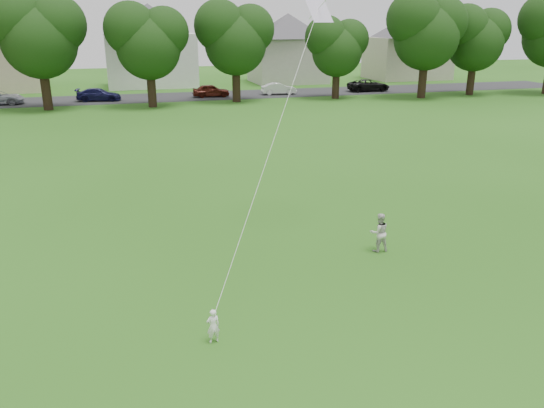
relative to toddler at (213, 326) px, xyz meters
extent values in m
plane|color=#235513|center=(2.14, 0.41, -0.41)|extent=(160.00, 160.00, 0.00)
cube|color=#2D2D30|center=(2.14, 42.41, -0.41)|extent=(90.00, 7.00, 0.01)
imported|color=white|center=(0.00, 0.00, 0.00)|extent=(0.32, 0.24, 0.82)
imported|color=beige|center=(5.84, 3.57, 0.21)|extent=(0.63, 0.50, 1.25)
plane|color=silver|center=(4.76, 6.60, 6.83)|extent=(1.17, 0.92, 0.84)
cylinder|color=white|center=(2.38, 3.30, 3.50)|extent=(0.01, 0.01, 10.50)
cylinder|color=black|center=(-7.35, 37.11, 1.42)|extent=(0.75, 0.75, 3.66)
cylinder|color=black|center=(1.06, 36.40, 1.24)|extent=(0.72, 0.72, 3.31)
cylinder|color=black|center=(8.65, 37.61, 1.30)|extent=(0.73, 0.73, 3.42)
cylinder|color=black|center=(18.18, 37.26, 1.05)|extent=(0.69, 0.69, 2.92)
cylinder|color=black|center=(26.24, 35.35, 1.46)|extent=(0.76, 0.76, 3.74)
cylinder|color=black|center=(32.15, 36.12, 1.25)|extent=(0.73, 0.73, 3.33)
imported|color=#13133C|center=(-3.45, 41.41, 0.17)|extent=(4.11, 2.05, 1.15)
imported|color=#501910|center=(6.94, 41.41, 0.20)|extent=(3.60, 1.54, 1.21)
imported|color=silver|center=(13.77, 41.41, 0.17)|extent=(3.55, 1.49, 1.14)
imported|color=black|center=(23.63, 41.41, 0.21)|extent=(4.44, 2.08, 1.23)
cube|color=white|center=(2.14, 52.41, 2.44)|extent=(9.61, 6.79, 5.70)
pyramid|color=#4B484D|center=(2.14, 52.41, 8.43)|extent=(13.87, 13.87, 3.14)
cube|color=#B9B6A6|center=(18.14, 52.41, 2.13)|extent=(8.29, 7.26, 5.09)
pyramid|color=#4B484D|center=(18.14, 52.41, 7.48)|extent=(11.96, 11.96, 2.80)
cube|color=#B8B199|center=(34.14, 52.41, 2.13)|extent=(9.43, 7.07, 5.09)
pyramid|color=#4B484D|center=(34.14, 52.41, 7.48)|extent=(13.61, 13.61, 2.80)
camera|label=1|loc=(-1.53, -10.24, 6.39)|focal=35.00mm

